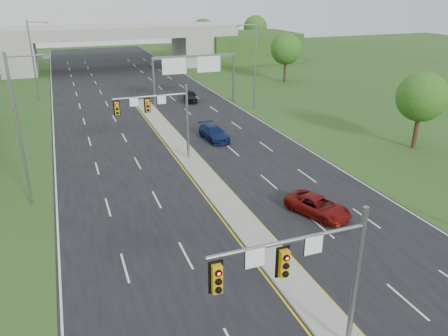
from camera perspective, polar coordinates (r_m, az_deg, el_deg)
name	(u,v)px	position (r m, az deg, el deg)	size (l,w,h in m)	color
road	(164,129)	(50.35, -7.86, 5.05)	(24.00, 160.00, 0.02)	black
median	(195,165)	(39.34, -3.84, 0.39)	(2.00, 54.00, 0.16)	gray
lane_markings	(172,146)	(44.57, -6.81, 2.84)	(23.72, 160.00, 0.01)	gold
signal_mast_near	(311,270)	(17.54, 11.33, -12.93)	(6.62, 0.60, 7.00)	slate
signal_mast_far	(162,112)	(39.12, -8.05, 7.24)	(6.62, 0.60, 7.00)	slate
sign_gantry	(194,66)	(60.19, -4.00, 13.13)	(11.58, 0.44, 6.67)	slate
overpass	(111,50)	(93.28, -14.56, 14.69)	(80.00, 14.00, 8.10)	gray
lightpole_l_mid	(21,125)	(33.30, -25.03, 5.15)	(2.85, 0.25, 11.00)	slate
lightpole_l_far	(34,57)	(67.64, -23.57, 13.15)	(2.85, 0.25, 11.00)	slate
lightpole_r_far	(254,62)	(57.79, 3.91, 13.63)	(2.85, 0.25, 11.00)	slate
tree_r_near	(422,97)	(46.50, 24.41, 8.45)	(4.80, 4.80, 7.60)	#382316
tree_r_mid	(286,49)	(76.80, 8.10, 15.14)	(5.20, 5.20, 8.12)	#382316
tree_back_c	(203,31)	(111.83, -2.76, 17.49)	(5.60, 5.60, 8.32)	#382316
tree_back_d	(255,28)	(116.87, 4.11, 17.83)	(6.00, 6.00, 8.85)	#382316
car_far_a	(318,206)	(31.32, 12.17, -4.89)	(2.23, 4.83, 1.34)	#640C0A
car_far_b	(214,133)	(46.11, -1.31, 4.59)	(2.00, 4.92, 1.43)	#0B1A43
car_far_c	(190,96)	(62.92, -4.44, 9.37)	(1.78, 4.42, 1.50)	black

